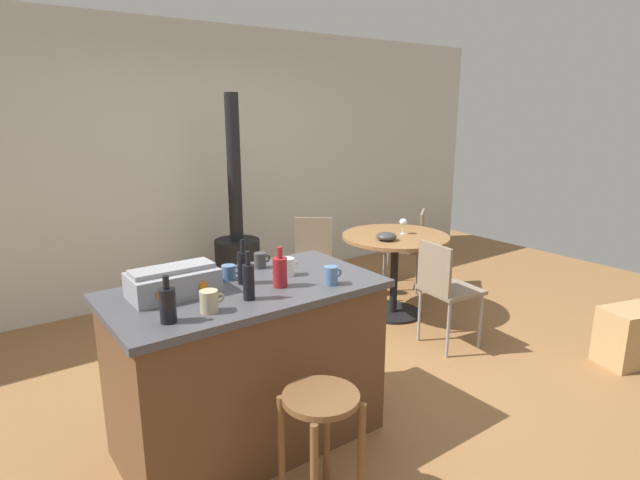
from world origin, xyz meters
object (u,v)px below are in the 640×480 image
(cup_1, at_px, (209,301))
(folding_chair_far, at_px, (410,244))
(toolbox, at_px, (173,282))
(serving_bowl, at_px, (386,236))
(dining_table, at_px, (395,254))
(cardboard_box, at_px, (632,336))
(wooden_stool, at_px, (321,424))
(cup_3, at_px, (229,272))
(cup_4, at_px, (331,275))
(bottle_1, at_px, (168,304))
(kitchen_island, at_px, (248,365))
(folding_chair_near, at_px, (445,285))
(cup_0, at_px, (288,267))
(wood_stove, at_px, (238,255))
(bottle_2, at_px, (280,271))
(cup_2, at_px, (260,260))
(wine_glass, at_px, (403,223))
(bottle_0, at_px, (249,281))
(folding_chair_left, at_px, (313,257))
(bottle_3, at_px, (243,267))

(cup_1, bearing_deg, folding_chair_far, 27.75)
(toolbox, relative_size, serving_bowl, 2.43)
(dining_table, distance_m, cardboard_box, 1.96)
(folding_chair_far, bearing_deg, wooden_stool, -142.63)
(dining_table, bearing_deg, cardboard_box, -66.27)
(cup_3, bearing_deg, toolbox, -169.84)
(cup_4, relative_size, serving_bowl, 0.62)
(bottle_1, height_order, serving_bowl, bottle_1)
(kitchen_island, xyz_separation_m, folding_chair_near, (1.85, 0.17, 0.05))
(cup_4, bearing_deg, cup_0, 110.43)
(dining_table, xyz_separation_m, wood_stove, (-1.02, 1.14, -0.09))
(bottle_2, height_order, cup_4, bottle_2)
(cup_1, distance_m, cup_2, 0.72)
(bottle_1, height_order, bottle_2, bottle_2)
(wooden_stool, distance_m, cardboard_box, 2.80)
(wood_stove, bearing_deg, wine_glass, -45.92)
(cup_0, bearing_deg, serving_bowl, 27.34)
(kitchen_island, height_order, cardboard_box, kitchen_island)
(dining_table, relative_size, bottle_0, 3.86)
(kitchen_island, distance_m, folding_chair_near, 1.86)
(wood_stove, xyz_separation_m, cup_1, (-1.30, -2.26, 0.50))
(serving_bowl, relative_size, cardboard_box, 0.38)
(wood_stove, bearing_deg, folding_chair_left, -50.84)
(bottle_3, bearing_deg, kitchen_island, -110.82)
(wine_glass, bearing_deg, cup_3, -160.80)
(cup_0, height_order, wine_glass, cup_0)
(cup_0, xyz_separation_m, wine_glass, (1.80, 0.87, -0.12))
(cup_1, height_order, serving_bowl, cup_1)
(cup_3, bearing_deg, wooden_stool, -88.60)
(folding_chair_left, distance_m, bottle_1, 2.64)
(cup_3, bearing_deg, serving_bowl, 19.66)
(cup_1, xyz_separation_m, wine_glass, (2.41, 1.12, -0.12))
(bottle_2, bearing_deg, dining_table, 28.61)
(cup_1, xyz_separation_m, cup_3, (0.29, 0.38, -0.01))
(bottle_1, xyz_separation_m, cup_0, (0.80, 0.26, -0.03))
(folding_chair_far, xyz_separation_m, folding_chair_left, (-1.18, 0.12, 0.03))
(folding_chair_left, xyz_separation_m, toolbox, (-1.83, -1.35, 0.49))
(cup_3, height_order, cup_4, cup_4)
(dining_table, height_order, cup_0, cup_0)
(wooden_stool, bearing_deg, folding_chair_near, 24.82)
(folding_chair_far, bearing_deg, folding_chair_left, 174.40)
(bottle_0, height_order, cup_0, bottle_0)
(toolbox, xyz_separation_m, cup_4, (0.76, -0.34, -0.02))
(toolbox, distance_m, cardboard_box, 3.38)
(wood_stove, xyz_separation_m, cup_3, (-1.00, -1.88, 0.49))
(folding_chair_near, height_order, cup_0, cup_0)
(cup_1, bearing_deg, dining_table, 25.86)
(dining_table, bearing_deg, bottle_3, -156.82)
(folding_chair_left, distance_m, toolbox, 2.33)
(bottle_1, height_order, bottle_3, bottle_3)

